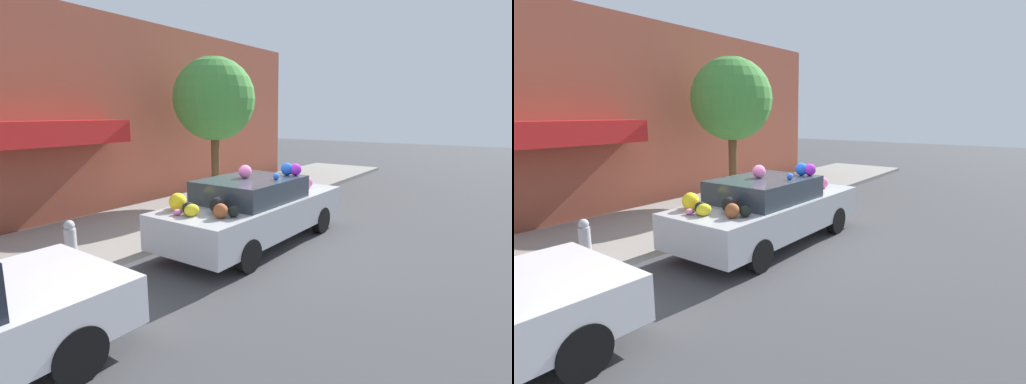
{
  "view_description": "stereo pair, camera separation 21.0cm",
  "coord_description": "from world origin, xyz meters",
  "views": [
    {
      "loc": [
        -6.53,
        -4.53,
        2.61
      ],
      "look_at": [
        0.0,
        -0.11,
        1.06
      ],
      "focal_mm": 28.0,
      "sensor_mm": 36.0,
      "label": 1
    },
    {
      "loc": [
        -6.41,
        -4.7,
        2.61
      ],
      "look_at": [
        0.0,
        -0.11,
        1.06
      ],
      "focal_mm": 28.0,
      "sensor_mm": 36.0,
      "label": 2
    }
  ],
  "objects": [
    {
      "name": "building_facade",
      "position": [
        -0.12,
        4.91,
        2.57
      ],
      "size": [
        18.0,
        1.2,
        5.19
      ],
      "color": "#9E4C38",
      "rests_on": "ground"
    },
    {
      "name": "art_car",
      "position": [
        -0.02,
        -0.11,
        0.72
      ],
      "size": [
        4.47,
        1.82,
        1.62
      ],
      "rotation": [
        0.0,
        0.0,
        -0.01
      ],
      "color": "#B7BABF",
      "rests_on": "ground"
    },
    {
      "name": "street_tree",
      "position": [
        2.34,
        2.89,
        2.99
      ],
      "size": [
        2.32,
        2.32,
        4.04
      ],
      "color": "brown",
      "rests_on": "sidewalk_curb"
    },
    {
      "name": "fire_hydrant",
      "position": [
        -2.9,
        1.77,
        0.48
      ],
      "size": [
        0.2,
        0.2,
        0.7
      ],
      "color": "#B2B2B7",
      "rests_on": "sidewalk_curb"
    },
    {
      "name": "ground_plane",
      "position": [
        0.0,
        0.0,
        0.0
      ],
      "size": [
        60.0,
        60.0,
        0.0
      ],
      "primitive_type": "plane",
      "color": "#424244"
    },
    {
      "name": "sidewalk_curb",
      "position": [
        0.0,
        2.7,
        0.07
      ],
      "size": [
        24.0,
        3.2,
        0.13
      ],
      "color": "gray",
      "rests_on": "ground"
    }
  ]
}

